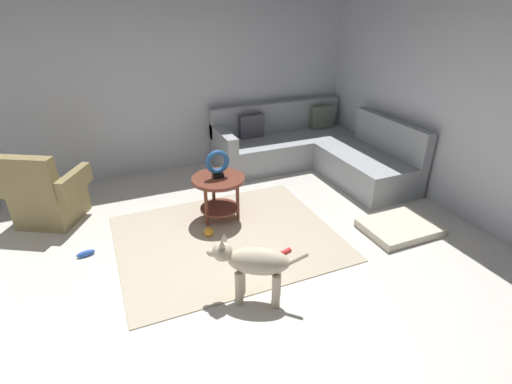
% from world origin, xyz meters
% --- Properties ---
extents(ground_plane, '(6.00, 6.00, 0.10)m').
position_xyz_m(ground_plane, '(0.00, 0.00, -0.05)').
color(ground_plane, silver).
extents(wall_back, '(6.00, 0.12, 2.70)m').
position_xyz_m(wall_back, '(0.00, 2.94, 1.35)').
color(wall_back, silver).
rests_on(wall_back, ground_plane).
extents(wall_right, '(0.12, 6.00, 2.70)m').
position_xyz_m(wall_right, '(2.94, 0.00, 1.35)').
color(wall_right, silver).
rests_on(wall_right, ground_plane).
extents(area_rug, '(2.30, 1.90, 0.01)m').
position_xyz_m(area_rug, '(0.15, 0.70, 0.01)').
color(area_rug, '#BCAD93').
rests_on(area_rug, ground_plane).
extents(sectional_couch, '(2.20, 2.25, 0.88)m').
position_xyz_m(sectional_couch, '(1.99, 2.02, 0.29)').
color(sectional_couch, '#9EA3A8').
rests_on(sectional_couch, ground_plane).
extents(armchair, '(0.99, 0.92, 0.88)m').
position_xyz_m(armchair, '(-1.61, 1.85, 0.32)').
color(armchair, olive).
rests_on(armchair, ground_plane).
extents(side_table, '(0.60, 0.60, 0.54)m').
position_xyz_m(side_table, '(0.21, 1.12, 0.42)').
color(side_table, brown).
rests_on(side_table, ground_plane).
extents(torus_sculpture, '(0.28, 0.08, 0.33)m').
position_xyz_m(torus_sculpture, '(0.21, 1.12, 0.71)').
color(torus_sculpture, black).
rests_on(torus_sculpture, side_table).
extents(dog_bed_mat, '(0.80, 0.60, 0.09)m').
position_xyz_m(dog_bed_mat, '(1.98, 0.08, 0.04)').
color(dog_bed_mat, beige).
rests_on(dog_bed_mat, ground_plane).
extents(dog, '(0.76, 0.47, 0.63)m').
position_xyz_m(dog, '(0.05, -0.29, 0.38)').
color(dog, beige).
rests_on(dog, ground_plane).
extents(dog_toy_ball, '(0.10, 0.10, 0.10)m').
position_xyz_m(dog_toy_ball, '(-0.02, 0.82, 0.05)').
color(dog_toy_ball, orange).
rests_on(dog_toy_ball, ground_plane).
extents(dog_toy_rope, '(0.17, 0.09, 0.05)m').
position_xyz_m(dog_toy_rope, '(0.59, 0.18, 0.03)').
color(dog_toy_rope, red).
rests_on(dog_toy_rope, ground_plane).
extents(dog_toy_bone, '(0.19, 0.09, 0.06)m').
position_xyz_m(dog_toy_bone, '(-1.28, 0.95, 0.03)').
color(dog_toy_bone, blue).
rests_on(dog_toy_bone, ground_plane).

